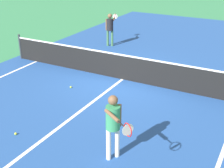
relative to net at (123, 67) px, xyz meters
name	(u,v)px	position (x,y,z in m)	size (l,w,h in m)	color
ground_plane	(123,79)	(0.00, 0.00, -0.49)	(60.00, 60.00, 0.00)	#337F51
court_surface_inbounds	(123,79)	(0.00, 0.00, -0.49)	(10.62, 24.40, 0.00)	#234C93
line_center_service	(72,117)	(0.00, -3.20, -0.49)	(0.10, 6.40, 0.01)	white
net	(123,67)	(0.00, 0.00, 0.00)	(10.00, 0.09, 1.07)	#33383D
player_near	(113,121)	(1.93, -4.29, 0.49)	(0.94, 0.91, 1.59)	white
player_far	(110,26)	(-2.47, 3.54, 0.48)	(0.49, 1.17, 1.58)	#3F7247
tennis_ball_near_net	(71,87)	(-1.22, -1.55, -0.46)	(0.07, 0.07, 0.07)	#CCE033
tennis_ball_mid_court	(16,134)	(-0.77, -4.64, -0.46)	(0.07, 0.07, 0.07)	#CCE033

